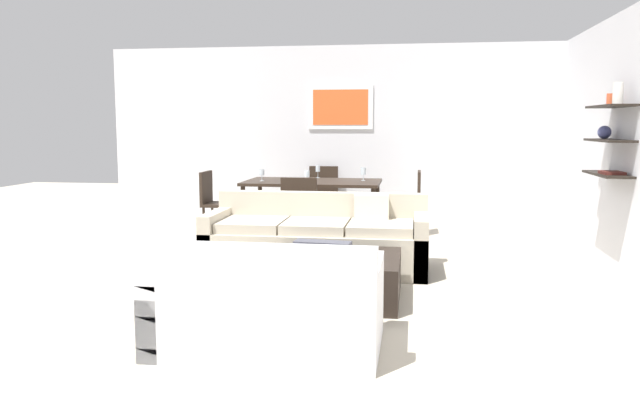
% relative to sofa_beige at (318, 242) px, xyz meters
% --- Properties ---
extents(ground_plane, '(18.00, 18.00, 0.00)m').
position_rel_sofa_beige_xyz_m(ground_plane, '(0.12, -0.34, -0.29)').
color(ground_plane, '#BCB29E').
extents(back_wall_unit, '(8.40, 0.09, 2.70)m').
position_rel_sofa_beige_xyz_m(back_wall_unit, '(0.41, 3.19, 1.06)').
color(back_wall_unit, silver).
rests_on(back_wall_unit, ground).
extents(right_wall_shelf_unit, '(0.34, 8.20, 2.70)m').
position_rel_sofa_beige_xyz_m(right_wall_shelf_unit, '(3.14, 0.27, 1.06)').
color(right_wall_shelf_unit, silver).
rests_on(right_wall_shelf_unit, ground).
extents(sofa_beige, '(2.29, 0.90, 0.78)m').
position_rel_sofa_beige_xyz_m(sofa_beige, '(0.00, 0.00, 0.00)').
color(sofa_beige, '#B2A893').
rests_on(sofa_beige, ground).
extents(loveseat_white, '(1.52, 0.90, 0.78)m').
position_rel_sofa_beige_xyz_m(loveseat_white, '(0.03, -2.36, 0.00)').
color(loveseat_white, white).
rests_on(loveseat_white, ground).
extents(coffee_table, '(1.18, 0.99, 0.38)m').
position_rel_sofa_beige_xyz_m(coffee_table, '(0.29, -1.10, -0.10)').
color(coffee_table, black).
rests_on(coffee_table, ground).
extents(decorative_bowl, '(0.36, 0.36, 0.08)m').
position_rel_sofa_beige_xyz_m(decorative_bowl, '(0.22, -1.04, 0.13)').
color(decorative_bowl, navy).
rests_on(decorative_bowl, coffee_table).
extents(candle_jar, '(0.08, 0.08, 0.07)m').
position_rel_sofa_beige_xyz_m(candle_jar, '(0.56, -1.19, 0.12)').
color(candle_jar, silver).
rests_on(candle_jar, coffee_table).
extents(apple_on_coffee_table, '(0.08, 0.08, 0.08)m').
position_rel_sofa_beige_xyz_m(apple_on_coffee_table, '(0.08, -1.02, 0.13)').
color(apple_on_coffee_table, red).
rests_on(apple_on_coffee_table, coffee_table).
extents(dining_table, '(1.83, 1.04, 0.75)m').
position_rel_sofa_beige_xyz_m(dining_table, '(-0.38, 1.99, 0.39)').
color(dining_table, black).
rests_on(dining_table, ground).
extents(dining_chair_right_far, '(0.44, 0.44, 0.88)m').
position_rel_sofa_beige_xyz_m(dining_chair_right_far, '(0.94, 2.23, 0.21)').
color(dining_chair_right_far, black).
rests_on(dining_chair_right_far, ground).
extents(dining_chair_foot, '(0.44, 0.44, 0.88)m').
position_rel_sofa_beige_xyz_m(dining_chair_foot, '(-0.38, 1.07, 0.21)').
color(dining_chair_foot, black).
rests_on(dining_chair_foot, ground).
extents(dining_chair_head, '(0.44, 0.44, 0.88)m').
position_rel_sofa_beige_xyz_m(dining_chair_head, '(-0.38, 2.92, 0.21)').
color(dining_chair_head, black).
rests_on(dining_chair_head, ground).
extents(dining_chair_left_near, '(0.44, 0.44, 0.88)m').
position_rel_sofa_beige_xyz_m(dining_chair_left_near, '(-1.70, 1.76, 0.21)').
color(dining_chair_left_near, black).
rests_on(dining_chair_left_near, ground).
extents(wine_glass_right_far, '(0.07, 0.07, 0.18)m').
position_rel_sofa_beige_xyz_m(wine_glass_right_far, '(0.30, 2.12, 0.58)').
color(wine_glass_right_far, silver).
rests_on(wine_glass_right_far, dining_table).
extents(wine_glass_left_near, '(0.07, 0.07, 0.16)m').
position_rel_sofa_beige_xyz_m(wine_glass_left_near, '(-1.06, 1.87, 0.57)').
color(wine_glass_left_near, silver).
rests_on(wine_glass_left_near, dining_table).
extents(wine_glass_foot, '(0.07, 0.07, 0.17)m').
position_rel_sofa_beige_xyz_m(wine_glass_foot, '(-0.38, 1.54, 0.58)').
color(wine_glass_foot, silver).
rests_on(wine_glass_foot, dining_table).
extents(wine_glass_head, '(0.06, 0.06, 0.18)m').
position_rel_sofa_beige_xyz_m(wine_glass_head, '(-0.38, 2.45, 0.59)').
color(wine_glass_head, silver).
rests_on(wine_glass_head, dining_table).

